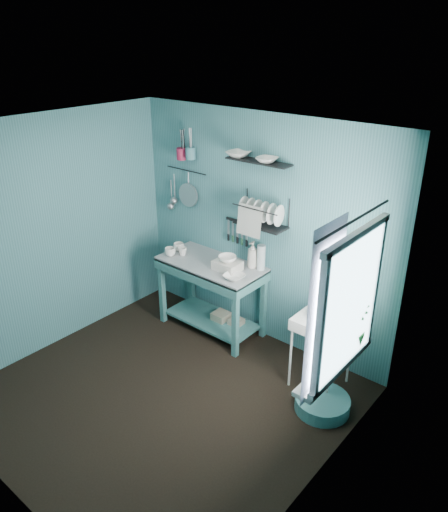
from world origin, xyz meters
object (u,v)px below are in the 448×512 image
Objects in this scene: water_bottle at (261,257)px; potted_plant at (350,325)px; work_counter at (211,296)px; storage_tin_large at (221,321)px; hotplate_stand at (321,351)px; wash_tub at (227,265)px; colander at (188,195)px; storage_tin_small at (236,327)px; mug_mid at (183,252)px; frying_pan at (324,314)px; mug_left at (170,252)px; soap_bottle at (252,255)px; utensil_cup_magenta at (181,154)px; dish_rack at (261,211)px; mug_right at (179,247)px; floor_basin at (322,404)px; utensil_cup_teal at (191,153)px.

potted_plant is at bearing -26.86° from water_bottle.
work_counter reaches higher than storage_tin_large.
wash_tub is at bearing -177.51° from hotplate_stand.
water_bottle is at bearing 41.63° from wash_tub.
colander is at bearing 176.17° from hotplate_stand.
storage_tin_small is (-1.17, 0.16, -0.28)m from hotplate_stand.
mug_mid is at bearing -176.37° from wash_tub.
frying_pan is (1.85, -0.02, -0.10)m from mug_mid.
mug_left is at bearing -160.10° from storage_tin_large.
soap_bottle is at bearing 170.40° from hotplate_stand.
frying_pan is at bearing -17.61° from water_bottle.
utensil_cup_magenta is 2.77m from potted_plant.
wash_tub is 2.15× the size of utensil_cup_magenta.
water_bottle reaches higher than mug_left.
mug_left is at bearing -155.15° from dish_rack.
hotplate_stand is 1.22m from storage_tin_small.
mug_right is at bearing -163.82° from dish_rack.
potted_plant reaches higher than work_counter.
storage_tin_small reaches higher than floor_basin.
utensil_cup_magenta is at bearing 109.92° from mug_left.
storage_tin_small is 0.39× the size of floor_basin.
work_counter is 1.63m from utensil_cup_teal.
utensil_cup_teal is 0.26× the size of floor_basin.
storage_tin_large is at bearing 164.65° from floor_basin.
frying_pan is 0.59× the size of floor_basin.
utensil_cup_magenta is at bearing 151.08° from work_counter.
wash_tub is at bearing -116.57° from storage_tin_small.
dish_rack is at bearing 13.95° from mug_mid.
potted_plant is at bearing -37.14° from hotplate_stand.
soap_bottle is at bearing -0.99° from utensil_cup_magenta.
wash_tub is 0.81m from storage_tin_large.
utensil_cup_teal reaches higher than floor_basin.
wash_tub is 1.73m from potted_plant.
storage_tin_small is at bearing -147.53° from water_bottle.
soap_bottle is at bearing 25.11° from storage_tin_large.
frying_pan is 0.55× the size of dish_rack.
work_counter is at bearing -157.07° from water_bottle.
mug_left is 1.11m from utensil_cup_magenta.
wash_tub is 1.40× the size of storage_tin_small.
mug_mid reaches higher than storage_tin_large.
dish_rack reaches higher than potted_plant.
water_bottle is 1.39m from utensil_cup_teal.
potted_plant is at bearing -15.53° from utensil_cup_magenta.
work_counter is 0.80m from water_bottle.
storage_tin_large is (0.66, -0.20, -1.35)m from colander.
colander is at bearing 103.27° from mug_right.
mug_mid is 0.66m from colander.
utensil_cup_teal is at bearing 171.24° from frying_pan.
frying_pan is (1.47, -0.08, 0.37)m from work_counter.
utensil_cup_magenta is (-2.09, 0.30, 1.14)m from frying_pan.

